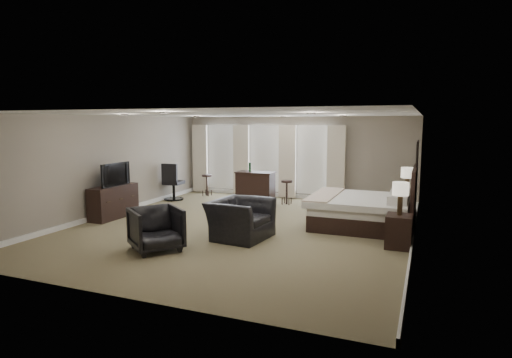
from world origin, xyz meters
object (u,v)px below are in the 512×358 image
at_px(dresser, 114,202).
at_px(bar_stool_right, 287,192).
at_px(tv, 113,183).
at_px(lamp_near, 400,199).
at_px(bed, 363,196).
at_px(armchair_near, 240,212).
at_px(nightstand_far, 406,205).
at_px(armchair_far, 156,227).
at_px(lamp_far, 407,181).
at_px(bar_counter, 255,188).
at_px(nightstand_near, 399,231).
at_px(bar_stool_left, 207,185).
at_px(desk_chair, 174,182).

distance_m(dresser, bar_stool_right, 4.88).
bearing_deg(tv, lamp_near, -90.16).
distance_m(bed, armchair_near, 3.00).
xyz_separation_m(bed, armchair_near, (-2.25, -1.99, -0.17)).
relative_size(nightstand_far, armchair_far, 0.66).
bearing_deg(armchair_far, lamp_near, -28.32).
bearing_deg(tv, armchair_near, -98.36).
distance_m(lamp_far, bar_counter, 4.28).
relative_size(dresser, bar_stool_right, 1.99).
height_order(dresser, bar_stool_right, dresser).
relative_size(nightstand_near, nightstand_far, 1.06).
height_order(nightstand_far, armchair_near, armchair_near).
xyz_separation_m(nightstand_far, lamp_near, (0.00, -2.90, 0.66)).
bearing_deg(tv, bar_counter, -41.23).
distance_m(lamp_near, bar_stool_right, 4.82).
height_order(nightstand_near, bar_counter, bar_counter).
relative_size(nightstand_near, lamp_far, 0.95).
bearing_deg(bed, bar_counter, 154.32).
xyz_separation_m(nightstand_far, tv, (-6.92, -2.88, 0.59)).
bearing_deg(bar_stool_left, bar_counter, -20.00).
bearing_deg(desk_chair, tv, 84.69).
bearing_deg(dresser, bar_stool_right, 43.48).
bearing_deg(dresser, armchair_near, -8.36).
xyz_separation_m(bed, bar_counter, (-3.36, 1.62, -0.23)).
bearing_deg(lamp_near, dresser, 179.84).
xyz_separation_m(armchair_near, bar_stool_right, (-0.24, 3.92, -0.19)).
xyz_separation_m(bed, bar_stool_right, (-2.49, 1.93, -0.36)).
distance_m(bar_stool_left, desk_chair, 1.25).
distance_m(lamp_far, bar_stool_right, 3.46).
height_order(tv, armchair_near, armchair_near).
xyz_separation_m(dresser, bar_stool_left, (0.64, 3.79, -0.06)).
relative_size(bed, bar_stool_left, 3.23).
xyz_separation_m(armchair_far, bar_stool_right, (0.89, 5.31, -0.10)).
relative_size(lamp_near, armchair_far, 0.70).
xyz_separation_m(lamp_near, lamp_far, (0.00, 2.90, -0.02)).
bearing_deg(nightstand_far, lamp_near, -90.00).
xyz_separation_m(nightstand_far, bar_stool_left, (-6.28, 0.91, 0.05)).
distance_m(nightstand_far, dresser, 7.50).
height_order(armchair_far, bar_counter, bar_counter).
height_order(bed, lamp_near, bed).
bearing_deg(lamp_far, bar_stool_right, 171.90).
distance_m(dresser, armchair_far, 3.29).
distance_m(lamp_near, dresser, 6.94).
distance_m(lamp_far, armchair_near, 4.67).
height_order(lamp_near, bar_counter, lamp_near).
bearing_deg(lamp_far, nightstand_far, 0.00).
xyz_separation_m(lamp_near, bar_counter, (-4.25, 3.07, -0.47)).
xyz_separation_m(dresser, bar_stool_right, (3.54, 3.36, -0.06)).
distance_m(armchair_near, bar_stool_left, 5.36).
height_order(lamp_far, bar_stool_left, lamp_far).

